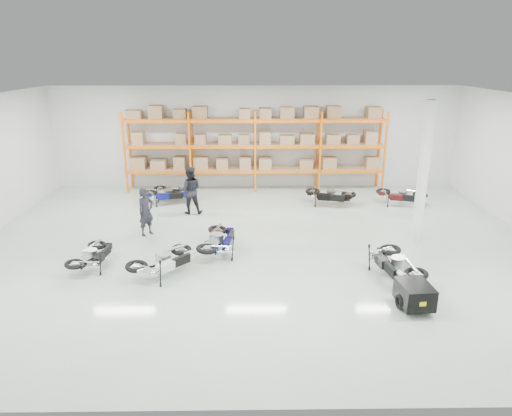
{
  "coord_description": "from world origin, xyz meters",
  "views": [
    {
      "loc": [
        -0.24,
        -13.29,
        5.79
      ],
      "look_at": [
        -0.04,
        0.55,
        1.1
      ],
      "focal_mm": 32.0,
      "sensor_mm": 36.0,
      "label": 1
    }
  ],
  "objects_px": {
    "moto_back_a": "(167,191)",
    "person_left": "(146,212)",
    "moto_black_far_left": "(92,252)",
    "moto_back_b": "(172,189)",
    "moto_touring_right": "(395,259)",
    "moto_back_d": "(402,192)",
    "person_back": "(190,190)",
    "trailer": "(414,294)",
    "moto_back_c": "(330,192)",
    "moto_silver_left": "(164,257)",
    "moto_blue_centre": "(219,236)"
  },
  "relations": [
    {
      "from": "moto_touring_right",
      "to": "trailer",
      "type": "relative_size",
      "value": 1.2
    },
    {
      "from": "moto_back_a",
      "to": "moto_black_far_left",
      "type": "bearing_deg",
      "value": 157.6
    },
    {
      "from": "moto_back_a",
      "to": "moto_back_c",
      "type": "xyz_separation_m",
      "value": [
        6.55,
        -0.29,
        0.03
      ]
    },
    {
      "from": "moto_blue_centre",
      "to": "person_left",
      "type": "distance_m",
      "value": 2.99
    },
    {
      "from": "moto_blue_centre",
      "to": "person_back",
      "type": "distance_m",
      "value": 3.99
    },
    {
      "from": "trailer",
      "to": "person_back",
      "type": "bearing_deg",
      "value": 127.08
    },
    {
      "from": "moto_black_far_left",
      "to": "moto_back_d",
      "type": "bearing_deg",
      "value": -143.69
    },
    {
      "from": "person_back",
      "to": "moto_touring_right",
      "type": "bearing_deg",
      "value": 133.4
    },
    {
      "from": "moto_black_far_left",
      "to": "moto_back_b",
      "type": "distance_m",
      "value": 6.37
    },
    {
      "from": "moto_black_far_left",
      "to": "trailer",
      "type": "height_order",
      "value": "moto_black_far_left"
    },
    {
      "from": "person_back",
      "to": "moto_silver_left",
      "type": "bearing_deg",
      "value": 83.71
    },
    {
      "from": "moto_black_far_left",
      "to": "person_left",
      "type": "xyz_separation_m",
      "value": [
        1.0,
        2.49,
        0.33
      ]
    },
    {
      "from": "moto_silver_left",
      "to": "moto_touring_right",
      "type": "relative_size",
      "value": 0.97
    },
    {
      "from": "moto_blue_centre",
      "to": "trailer",
      "type": "distance_m",
      "value": 5.83
    },
    {
      "from": "trailer",
      "to": "moto_back_a",
      "type": "distance_m",
      "value": 10.95
    },
    {
      "from": "moto_touring_right",
      "to": "moto_back_d",
      "type": "relative_size",
      "value": 1.06
    },
    {
      "from": "moto_back_a",
      "to": "moto_back_c",
      "type": "distance_m",
      "value": 6.56
    },
    {
      "from": "moto_back_c",
      "to": "moto_back_b",
      "type": "bearing_deg",
      "value": 102.04
    },
    {
      "from": "moto_back_b",
      "to": "person_back",
      "type": "relative_size",
      "value": 0.88
    },
    {
      "from": "moto_touring_right",
      "to": "moto_back_a",
      "type": "xyz_separation_m",
      "value": [
        -7.25,
        6.6,
        -0.05
      ]
    },
    {
      "from": "moto_silver_left",
      "to": "person_back",
      "type": "relative_size",
      "value": 0.98
    },
    {
      "from": "moto_black_far_left",
      "to": "moto_back_b",
      "type": "relative_size",
      "value": 0.98
    },
    {
      "from": "moto_touring_right",
      "to": "moto_black_far_left",
      "type": "bearing_deg",
      "value": 166.58
    },
    {
      "from": "moto_blue_centre",
      "to": "moto_back_d",
      "type": "bearing_deg",
      "value": -138.24
    },
    {
      "from": "moto_touring_right",
      "to": "trailer",
      "type": "height_order",
      "value": "moto_touring_right"
    },
    {
      "from": "trailer",
      "to": "moto_back_b",
      "type": "distance_m",
      "value": 11.15
    },
    {
      "from": "person_back",
      "to": "moto_back_a",
      "type": "bearing_deg",
      "value": -53.56
    },
    {
      "from": "moto_back_c",
      "to": "person_left",
      "type": "height_order",
      "value": "person_left"
    },
    {
      "from": "moto_blue_centre",
      "to": "moto_back_d",
      "type": "height_order",
      "value": "moto_blue_centre"
    },
    {
      "from": "moto_back_c",
      "to": "moto_back_d",
      "type": "relative_size",
      "value": 1.02
    },
    {
      "from": "moto_back_a",
      "to": "moto_back_b",
      "type": "bearing_deg",
      "value": -30.32
    },
    {
      "from": "moto_silver_left",
      "to": "moto_back_b",
      "type": "relative_size",
      "value": 1.11
    },
    {
      "from": "person_left",
      "to": "moto_back_c",
      "type": "bearing_deg",
      "value": -25.18
    },
    {
      "from": "moto_back_b",
      "to": "person_back",
      "type": "bearing_deg",
      "value": -131.1
    },
    {
      "from": "moto_touring_right",
      "to": "moto_blue_centre",
      "type": "bearing_deg",
      "value": 152.63
    },
    {
      "from": "moto_back_b",
      "to": "moto_back_d",
      "type": "relative_size",
      "value": 0.93
    },
    {
      "from": "moto_silver_left",
      "to": "moto_back_b",
      "type": "bearing_deg",
      "value": -38.82
    },
    {
      "from": "moto_silver_left",
      "to": "person_back",
      "type": "distance_m",
      "value": 5.18
    },
    {
      "from": "moto_touring_right",
      "to": "person_back",
      "type": "height_order",
      "value": "person_back"
    },
    {
      "from": "moto_blue_centre",
      "to": "moto_back_b",
      "type": "height_order",
      "value": "moto_blue_centre"
    },
    {
      "from": "moto_touring_right",
      "to": "moto_back_d",
      "type": "distance_m",
      "value": 6.62
    },
    {
      "from": "moto_blue_centre",
      "to": "moto_back_b",
      "type": "relative_size",
      "value": 1.13
    },
    {
      "from": "person_back",
      "to": "moto_back_d",
      "type": "bearing_deg",
      "value": -179.55
    },
    {
      "from": "moto_blue_centre",
      "to": "moto_touring_right",
      "type": "bearing_deg",
      "value": 169.55
    },
    {
      "from": "moto_back_a",
      "to": "person_left",
      "type": "distance_m",
      "value": 3.4
    },
    {
      "from": "moto_black_far_left",
      "to": "moto_back_c",
      "type": "distance_m",
      "value": 9.48
    },
    {
      "from": "moto_touring_right",
      "to": "moto_back_c",
      "type": "distance_m",
      "value": 6.35
    },
    {
      "from": "moto_blue_centre",
      "to": "person_back",
      "type": "height_order",
      "value": "person_back"
    },
    {
      "from": "person_back",
      "to": "moto_black_far_left",
      "type": "bearing_deg",
      "value": 59.32
    },
    {
      "from": "moto_back_a",
      "to": "moto_back_c",
      "type": "height_order",
      "value": "moto_back_c"
    }
  ]
}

